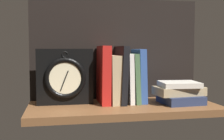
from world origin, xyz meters
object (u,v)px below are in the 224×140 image
Objects in this scene: book_stack_side at (180,93)px; book_green_romantic at (133,78)px; book_white_catcher at (128,78)px; book_blue_modern at (139,75)px; book_black_skeptic at (122,74)px; framed_clock at (65,77)px; book_red_requiem at (104,74)px; book_tan_shortstories at (113,79)px.

book_green_romantic is at bearing 159.05° from book_stack_side.
book_white_catcher is 4.60cm from book_blue_modern.
book_black_skeptic is 1.15× the size of book_stack_side.
book_green_romantic is at bearing 0.81° from framed_clock.
book_red_requiem is 13.82cm from book_blue_modern.
book_tan_shortstories is at bearing 180.00° from book_blue_modern.
book_blue_modern is at bearing 0.74° from framed_clock.
book_stack_side is (23.97, -6.28, -5.00)cm from book_tan_shortstories.
book_blue_modern is 0.99× the size of framed_clock.
book_tan_shortstories is at bearing 180.00° from book_green_romantic.
book_white_catcher reaches higher than book_tan_shortstories.
book_red_requiem is 1.16× the size of book_white_catcher.
book_blue_modern reaches higher than book_green_romantic.
framed_clock is 42.91cm from book_stack_side.
book_blue_modern is at bearing 0.00° from book_red_requiem.
book_white_catcher is at bearing 180.00° from book_blue_modern.
book_blue_modern is (4.51, 0.00, 0.87)cm from book_white_catcher.
book_blue_modern is at bearing 0.00° from book_tan_shortstories.
book_green_romantic is 2.59cm from book_blue_modern.
book_black_skeptic is 2.68cm from book_white_catcher.
book_green_romantic is 0.91× the size of framed_clock.
book_red_requiem is 14.31cm from framed_clock.
book_red_requiem reaches higher than framed_clock.
book_red_requiem is 9.41cm from book_white_catcher.
book_white_catcher and book_green_romantic have the same top height.
book_tan_shortstories is 3.68cm from book_black_skeptic.
book_black_skeptic reaches higher than book_stack_side.
book_stack_side is (20.72, -6.28, -6.72)cm from book_black_skeptic.
book_tan_shortstories is 25.28cm from book_stack_side.
book_black_skeptic is 22.67cm from book_stack_side.
book_white_catcher is at bearing 0.88° from framed_clock.
book_stack_side is at bearing -20.95° from book_green_romantic.
book_white_catcher is (2.26, 0.00, -1.44)cm from book_black_skeptic.
book_black_skeptic reaches higher than book_white_catcher.
book_black_skeptic reaches higher than framed_clock.
framed_clock is at bearing 171.99° from book_stack_side.
framed_clock is at bearing -178.55° from book_red_requiem.
book_red_requiem is at bearing 180.00° from book_black_skeptic.
book_stack_side is at bearing -12.75° from book_red_requiem.
book_red_requiem reaches higher than book_green_romantic.
book_black_skeptic is 21.34cm from framed_clock.
book_stack_side is (27.75, -6.28, -6.77)cm from book_red_requiem.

